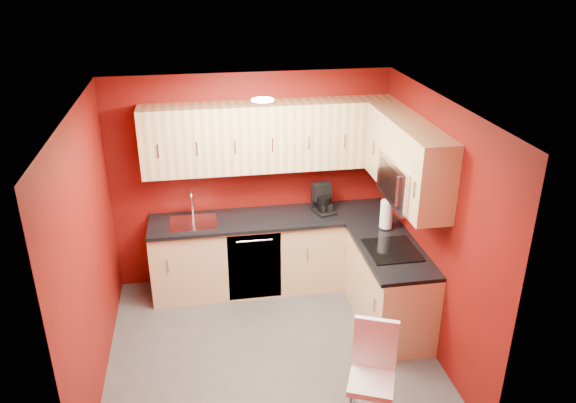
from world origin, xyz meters
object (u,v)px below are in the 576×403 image
object	(u,v)px
coffee_maker	(324,199)
napkin_holder	(325,209)
paper_towel	(386,215)
microwave	(409,181)
sink	(193,219)
dining_chair	(372,377)

from	to	relation	value
coffee_maker	napkin_holder	distance (m)	0.11
coffee_maker	paper_towel	xyz separation A→B (m)	(0.58, -0.49, -0.01)
coffee_maker	microwave	bearing A→B (deg)	-76.31
sink	napkin_holder	distance (m)	1.51
paper_towel	microwave	bearing A→B (deg)	-88.50
paper_towel	dining_chair	world-z (taller)	paper_towel
napkin_holder	dining_chair	world-z (taller)	napkin_holder
dining_chair	paper_towel	bearing A→B (deg)	91.97
microwave	coffee_maker	size ratio (longest dim) A/B	2.21
microwave	napkin_holder	distance (m)	1.31
microwave	coffee_maker	world-z (taller)	microwave
sink	dining_chair	world-z (taller)	sink
sink	napkin_holder	bearing A→B (deg)	-1.73
sink	coffee_maker	xyz separation A→B (m)	(1.50, -0.01, 0.14)
sink	coffee_maker	bearing A→B (deg)	-0.43
coffee_maker	paper_towel	bearing A→B (deg)	-57.27
microwave	paper_towel	bearing A→B (deg)	91.50
napkin_holder	dining_chair	distance (m)	2.28
dining_chair	napkin_holder	bearing A→B (deg)	110.19
napkin_holder	paper_towel	size ratio (longest dim) A/B	0.42
napkin_holder	paper_towel	xyz separation A→B (m)	(0.57, -0.45, 0.09)
microwave	dining_chair	size ratio (longest dim) A/B	0.83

